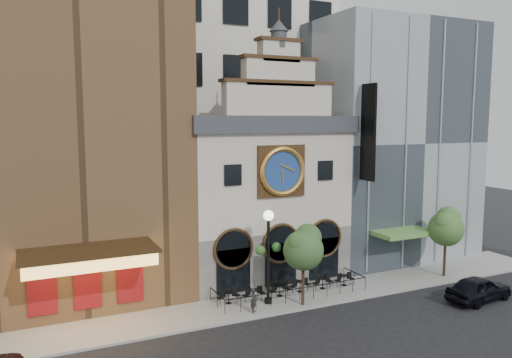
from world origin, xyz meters
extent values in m
plane|color=black|center=(0.00, 0.00, 0.00)|extent=(120.00, 120.00, 0.00)
cube|color=gray|center=(0.00, 2.50, 0.07)|extent=(44.00, 5.00, 0.15)
cube|color=#605E5B|center=(0.00, 8.00, 2.15)|extent=(12.00, 8.00, 4.00)
cube|color=#BBB6A4|center=(0.00, 8.00, 7.65)|extent=(12.00, 8.00, 7.00)
cube|color=#2D3035|center=(0.00, 8.00, 11.75)|extent=(12.60, 8.60, 1.20)
cube|color=#34210F|center=(0.00, 3.92, 8.55)|extent=(3.60, 0.25, 3.60)
cylinder|color=navy|center=(0.00, 3.78, 8.55)|extent=(3.10, 0.12, 3.10)
torus|color=gold|center=(0.00, 3.70, 8.55)|extent=(3.46, 0.36, 3.46)
cylinder|color=#2D3035|center=(0.00, 4.40, 17.45)|extent=(1.10, 1.10, 1.10)
cone|color=#2D3035|center=(0.00, 4.40, 18.40)|extent=(1.30, 1.30, 0.80)
cube|color=brown|center=(-13.00, 10.00, 12.65)|extent=(14.00, 12.00, 25.00)
cube|color=#FFBF59|center=(-13.00, 2.30, 4.35)|extent=(7.00, 3.40, 0.70)
cube|color=#34210F|center=(-13.00, 2.30, 4.80)|extent=(7.40, 3.80, 0.15)
cube|color=maroon|center=(-13.00, 3.95, 2.15)|extent=(5.60, 0.15, 2.60)
cube|color=gray|center=(13.00, 10.00, 10.15)|extent=(14.00, 12.00, 20.00)
cube|color=#609945|center=(10.00, 2.80, 3.45)|extent=(4.50, 2.40, 0.35)
cube|color=black|center=(6.60, 3.00, 11.15)|extent=(0.18, 1.60, 7.00)
cube|color=silver|center=(0.00, 20.00, 20.00)|extent=(20.00, 16.00, 40.00)
cylinder|color=black|center=(-4.39, 2.84, 0.89)|extent=(0.68, 0.68, 0.03)
cylinder|color=black|center=(-4.39, 2.84, 0.52)|extent=(0.06, 0.06, 0.72)
cylinder|color=black|center=(-2.71, 2.58, 0.89)|extent=(0.68, 0.68, 0.03)
cylinder|color=black|center=(-2.71, 2.58, 0.52)|extent=(0.06, 0.06, 0.72)
cylinder|color=black|center=(-0.74, 2.62, 0.89)|extent=(0.68, 0.68, 0.03)
cylinder|color=black|center=(-0.74, 2.62, 0.52)|extent=(0.06, 0.06, 0.72)
cylinder|color=black|center=(0.95, 2.81, 0.89)|extent=(0.68, 0.68, 0.03)
cylinder|color=black|center=(0.95, 2.81, 0.52)|extent=(0.06, 0.06, 0.72)
cylinder|color=black|center=(2.74, 2.70, 0.89)|extent=(0.68, 0.68, 0.03)
cylinder|color=black|center=(2.74, 2.70, 0.52)|extent=(0.06, 0.06, 0.72)
cylinder|color=black|center=(4.50, 2.61, 0.89)|extent=(0.68, 0.68, 0.03)
cylinder|color=black|center=(4.50, 2.61, 0.52)|extent=(0.06, 0.06, 0.72)
imported|color=black|center=(11.10, -3.44, 0.86)|extent=(5.24, 2.59, 1.72)
imported|color=black|center=(-3.54, 0.78, 0.92)|extent=(0.64, 0.67, 1.55)
cylinder|color=black|center=(-2.04, 1.79, 2.95)|extent=(0.20, 0.20, 5.61)
cylinder|color=black|center=(-2.04, 1.79, 0.32)|extent=(0.49, 0.49, 0.34)
sphere|color=white|center=(-2.04, 1.79, 5.98)|extent=(0.67, 0.67, 0.67)
sphere|color=#265B24|center=(-2.69, 1.65, 3.80)|extent=(0.63, 0.63, 0.63)
sphere|color=#265B24|center=(-1.38, 1.93, 3.80)|extent=(0.63, 0.63, 0.63)
cylinder|color=#382619|center=(-0.11, 0.62, 1.56)|extent=(0.20, 0.20, 2.81)
sphere|color=#2C5120|center=(-0.11, 0.62, 3.77)|extent=(2.61, 2.61, 2.61)
sphere|color=#2C5120|center=(0.39, 0.92, 4.47)|extent=(1.81, 1.81, 1.81)
sphere|color=#2C5120|center=(-0.52, 0.41, 4.27)|extent=(1.61, 1.61, 1.61)
cylinder|color=#382619|center=(12.77, 1.24, 1.58)|extent=(0.20, 0.20, 2.86)
sphere|color=#396226|center=(12.77, 1.24, 3.83)|extent=(2.66, 2.66, 2.66)
sphere|color=#396226|center=(13.28, 1.54, 4.54)|extent=(1.84, 1.84, 1.84)
sphere|color=#396226|center=(12.36, 1.03, 4.34)|extent=(1.64, 1.64, 1.64)
camera|label=1|loc=(-16.01, -26.34, 12.10)|focal=35.00mm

